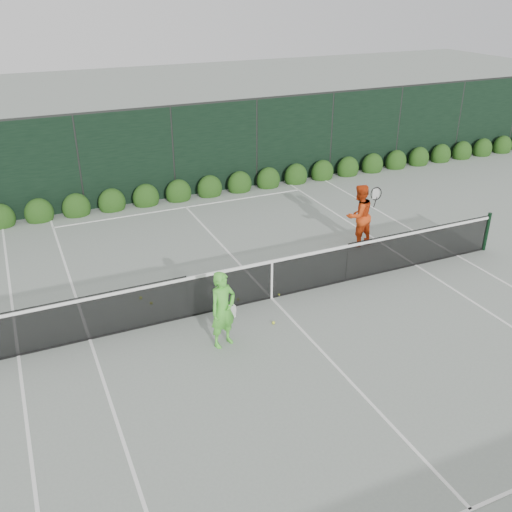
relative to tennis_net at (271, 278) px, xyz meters
name	(u,v)px	position (x,y,z in m)	size (l,w,h in m)	color
ground	(271,298)	(0.02, 0.00, -0.53)	(80.00, 80.00, 0.00)	gray
tennis_net	(271,278)	(0.00, 0.00, 0.00)	(12.90, 0.10, 1.07)	black
player_woman	(223,310)	(-1.64, -1.26, 0.27)	(0.68, 0.55, 1.61)	#56CD3C
player_man	(359,215)	(3.47, 1.71, 0.34)	(0.97, 0.79, 1.73)	red
court_lines	(271,298)	(0.02, 0.00, -0.53)	(11.03, 23.83, 0.01)	white
windscreen_fence	(337,294)	(0.02, -2.71, 0.98)	(32.00, 21.07, 3.06)	black
hedge_row	(179,193)	(0.02, 7.15, -0.30)	(31.66, 0.65, 0.94)	#193C10
tennis_balls	(216,303)	(-1.25, 0.26, -0.50)	(3.03, 2.28, 0.07)	#C9DA30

